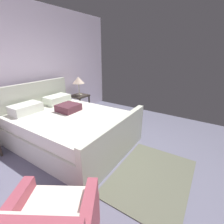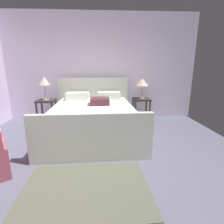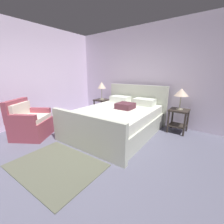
% 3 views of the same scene
% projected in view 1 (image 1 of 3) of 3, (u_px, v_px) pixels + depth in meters
% --- Properties ---
extents(ground_plane, '(5.07, 5.68, 0.02)m').
position_uv_depth(ground_plane, '(142.00, 166.00, 2.65)').
color(ground_plane, slate).
extents(wall_back, '(5.19, 0.12, 2.80)m').
position_uv_depth(wall_back, '(31.00, 69.00, 3.69)').
color(wall_back, silver).
rests_on(wall_back, ground).
extents(bed, '(1.91, 2.40, 1.13)m').
position_uv_depth(bed, '(68.00, 127.00, 3.23)').
color(bed, beige).
rests_on(bed, ground).
extents(nightstand_right, '(0.44, 0.44, 0.60)m').
position_uv_depth(nightstand_right, '(80.00, 102.00, 4.65)').
color(nightstand_right, '#302822').
rests_on(nightstand_right, ground).
extents(table_lamp_right, '(0.33, 0.33, 0.52)m').
position_uv_depth(table_lamp_right, '(78.00, 80.00, 4.43)').
color(table_lamp_right, '#B7B293').
rests_on(table_lamp_right, nightstand_right).
extents(area_rug, '(1.52, 1.11, 0.01)m').
position_uv_depth(area_rug, '(152.00, 176.00, 2.40)').
color(area_rug, '#5B5D4C').
rests_on(area_rug, ground).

